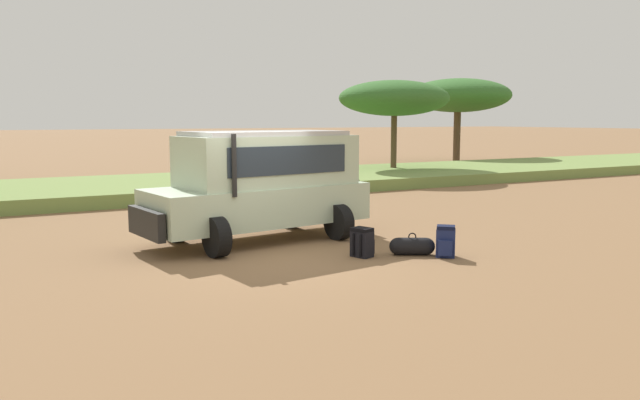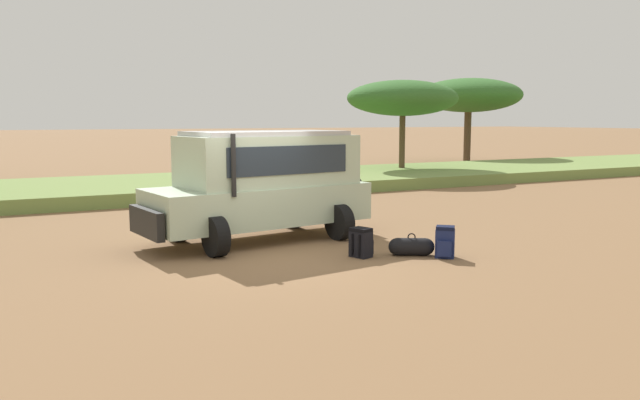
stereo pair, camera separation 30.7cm
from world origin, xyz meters
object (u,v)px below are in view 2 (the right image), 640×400
at_px(duffel_bag_low_black_case, 411,247).
at_px(acacia_tree_far_right, 469,96).
at_px(backpack_beside_front_wheel, 445,242).
at_px(safari_vehicle, 263,183).
at_px(acacia_tree_right_mid, 403,98).
at_px(backpack_cluster_center, 361,243).

distance_m(duffel_bag_low_black_case, acacia_tree_far_right, 27.84).
xyz_separation_m(backpack_beside_front_wheel, duffel_bag_low_black_case, (-0.46, 0.47, -0.13)).
xyz_separation_m(safari_vehicle, acacia_tree_right_mid, (11.54, 11.25, 2.35)).
relative_size(safari_vehicle, backpack_beside_front_wheel, 8.72).
xyz_separation_m(safari_vehicle, duffel_bag_low_black_case, (2.02, -2.84, -1.12)).
distance_m(safari_vehicle, backpack_beside_front_wheel, 4.26).
bearing_deg(backpack_beside_front_wheel, safari_vehicle, 126.74).
height_order(safari_vehicle, backpack_beside_front_wheel, safari_vehicle).
bearing_deg(duffel_bag_low_black_case, acacia_tree_far_right, 47.31).
relative_size(duffel_bag_low_black_case, acacia_tree_right_mid, 0.16).
bearing_deg(backpack_cluster_center, backpack_beside_front_wheel, -29.40).
xyz_separation_m(safari_vehicle, acacia_tree_far_right, (20.70, 17.41, 2.83)).
height_order(duffel_bag_low_black_case, acacia_tree_right_mid, acacia_tree_right_mid).
bearing_deg(acacia_tree_right_mid, acacia_tree_far_right, 33.93).
bearing_deg(backpack_beside_front_wheel, duffel_bag_low_black_case, 133.98).
relative_size(safari_vehicle, acacia_tree_right_mid, 1.02).
xyz_separation_m(backpack_beside_front_wheel, acacia_tree_right_mid, (9.07, 14.57, 3.34)).
distance_m(safari_vehicle, acacia_tree_far_right, 27.20).
bearing_deg(acacia_tree_right_mid, safari_vehicle, -135.73).
relative_size(safari_vehicle, duffel_bag_low_black_case, 6.48).
distance_m(backpack_beside_front_wheel, duffel_bag_low_black_case, 0.67).
xyz_separation_m(duffel_bag_low_black_case, acacia_tree_far_right, (18.68, 20.26, 3.95)).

